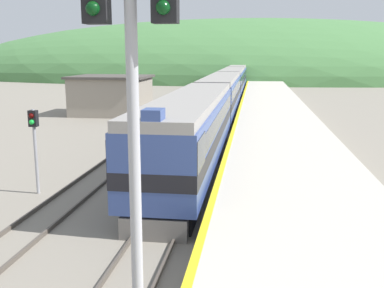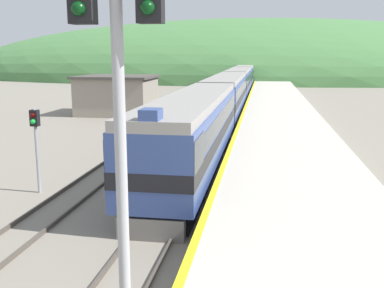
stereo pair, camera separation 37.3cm
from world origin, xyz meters
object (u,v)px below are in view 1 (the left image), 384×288
(carriage_second, at_px, (222,95))
(carriage_fourth, at_px, (238,75))
(signal_mast_main, at_px, (132,84))
(carriage_third, at_px, (233,82))
(express_train_lead_car, at_px, (192,130))
(signal_post_siding, at_px, (34,134))

(carriage_second, height_order, carriage_fourth, same)
(carriage_second, relative_size, signal_mast_main, 2.34)
(signal_mast_main, bearing_deg, carriage_third, 91.26)
(carriage_second, xyz_separation_m, carriage_third, (0.00, 21.05, 0.00))
(carriage_second, height_order, carriage_third, same)
(express_train_lead_car, distance_m, carriage_second, 20.85)
(carriage_third, bearing_deg, signal_post_siding, -97.58)
(carriage_second, distance_m, signal_post_siding, 26.56)
(carriage_fourth, distance_m, signal_post_siding, 68.19)
(carriage_third, distance_m, signal_mast_main, 58.00)
(carriage_fourth, xyz_separation_m, signal_mast_main, (1.28, -78.93, 3.47))
(express_train_lead_car, height_order, signal_post_siding, express_train_lead_car)
(carriage_fourth, height_order, signal_post_siding, carriage_fourth)
(express_train_lead_car, distance_m, carriage_fourth, 62.95)
(carriage_third, distance_m, signal_post_siding, 47.27)
(express_train_lead_car, distance_m, carriage_third, 41.90)
(carriage_fourth, xyz_separation_m, signal_post_siding, (-6.24, -67.90, 0.53))
(carriage_fourth, relative_size, signal_post_siding, 5.33)
(signal_mast_main, bearing_deg, carriage_fourth, 90.93)
(carriage_fourth, bearing_deg, express_train_lead_car, -90.00)
(express_train_lead_car, bearing_deg, carriage_third, 90.00)
(carriage_fourth, bearing_deg, signal_post_siding, -95.25)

